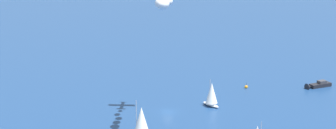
# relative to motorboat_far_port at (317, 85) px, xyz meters

# --- Properties ---
(ground_plane) EXTENTS (2000.00, 2000.00, 0.00)m
(ground_plane) POSITION_rel_motorboat_far_port_xyz_m (-53.97, -5.96, -0.73)
(ground_plane) COLOR navy
(motorboat_far_port) EXTENTS (9.47, 3.22, 2.70)m
(motorboat_far_port) POSITION_rel_motorboat_far_port_xyz_m (0.00, 0.00, 0.00)
(motorboat_far_port) COLOR black
(motorboat_far_port) RESTS_ON ground_plane
(sailboat_outer_ring_c) EXTENTS (4.41, 6.54, 8.14)m
(sailboat_outer_ring_c) POSITION_rel_motorboat_far_port_xyz_m (-40.21, -5.59, 2.99)
(sailboat_outer_ring_c) COLOR white
(sailboat_outer_ring_c) RESTS_ON ground_plane
(marker_buoy) EXTENTS (1.10, 1.10, 2.10)m
(marker_buoy) POSITION_rel_motorboat_far_port_xyz_m (-22.10, 7.23, -0.34)
(marker_buoy) COLOR orange
(marker_buoy) RESTS_ON ground_plane
(smoke_trail_lead) EXTENTS (11.14, 21.45, 3.26)m
(smoke_trail_lead) POSITION_rel_motorboat_far_port_xyz_m (-61.38, -23.96, 34.47)
(smoke_trail_lead) COLOR silver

